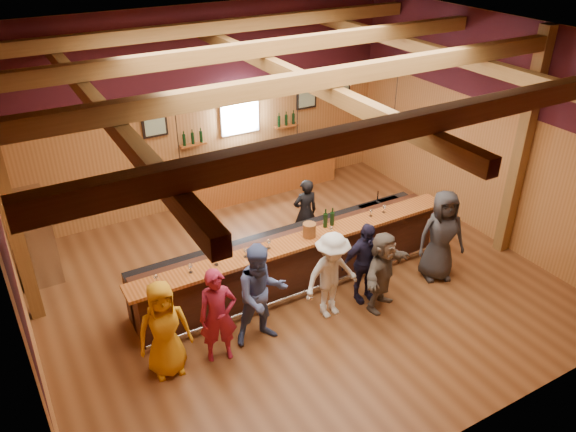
{
  "coord_description": "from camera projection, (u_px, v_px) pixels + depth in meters",
  "views": [
    {
      "loc": [
        -4.38,
        -7.36,
        6.32
      ],
      "look_at": [
        0.0,
        0.3,
        1.35
      ],
      "focal_mm": 35.0,
      "sensor_mm": 36.0,
      "label": 1
    }
  ],
  "objects": [
    {
      "name": "room",
      "position": [
        295.0,
        122.0,
        9.03
      ],
      "size": [
        9.04,
        9.0,
        4.52
      ],
      "color": "brown",
      "rests_on": "ground"
    },
    {
      "name": "glass_c",
      "position": [
        216.0,
        258.0,
        9.12
      ],
      "size": [
        0.09,
        0.09,
        0.2
      ],
      "color": "silver",
      "rests_on": "bar_counter"
    },
    {
      "name": "bottle_b",
      "position": [
        332.0,
        218.0,
        10.26
      ],
      "size": [
        0.08,
        0.08,
        0.35
      ],
      "color": "black",
      "rests_on": "bar_counter"
    },
    {
      "name": "wine_shelves",
      "position": [
        241.0,
        132.0,
        13.04
      ],
      "size": [
        3.0,
        0.18,
        0.3
      ],
      "color": "brown",
      "rests_on": "room"
    },
    {
      "name": "customer_brown",
      "position": [
        382.0,
        271.0,
        9.66
      ],
      "size": [
        1.45,
        0.99,
        1.5
      ],
      "primitive_type": "imported",
      "rotation": [
        0.0,
        0.0,
        0.43
      ],
      "color": "#60574D",
      "rests_on": "ground"
    },
    {
      "name": "customer_navy",
      "position": [
        364.0,
        262.0,
        9.84
      ],
      "size": [
        0.94,
        0.45,
        1.55
      ],
      "primitive_type": "imported",
      "rotation": [
        0.0,
        0.0,
        -0.08
      ],
      "color": "#1B1831",
      "rests_on": "ground"
    },
    {
      "name": "pendant_lights",
      "position": [
        297.0,
        152.0,
        9.23
      ],
      "size": [
        4.24,
        0.24,
        1.37
      ],
      "color": "black",
      "rests_on": "room"
    },
    {
      "name": "customer_denim",
      "position": [
        261.0,
        295.0,
        8.84
      ],
      "size": [
        0.94,
        0.77,
        1.8
      ],
      "primitive_type": "imported",
      "rotation": [
        0.0,
        0.0,
        -0.11
      ],
      "color": "#485990",
      "rests_on": "ground"
    },
    {
      "name": "customer_redvest",
      "position": [
        218.0,
        316.0,
        8.52
      ],
      "size": [
        0.67,
        0.52,
        1.62
      ],
      "primitive_type": "imported",
      "rotation": [
        0.0,
        0.0,
        -0.24
      ],
      "color": "maroon",
      "rests_on": "ground"
    },
    {
      "name": "back_bar_cabinet",
      "position": [
        261.0,
        176.0,
        13.66
      ],
      "size": [
        4.0,
        0.52,
        0.95
      ],
      "color": "brown",
      "rests_on": "ground"
    },
    {
      "name": "glass_b",
      "position": [
        190.0,
        266.0,
        8.94
      ],
      "size": [
        0.07,
        0.07,
        0.17
      ],
      "color": "silver",
      "rests_on": "bar_counter"
    },
    {
      "name": "bartender",
      "position": [
        305.0,
        212.0,
        11.51
      ],
      "size": [
        0.57,
        0.4,
        1.47
      ],
      "primitive_type": "imported",
      "rotation": [
        0.0,
        0.0,
        3.04
      ],
      "color": "black",
      "rests_on": "ground"
    },
    {
      "name": "customer_dark",
      "position": [
        441.0,
        236.0,
        10.38
      ],
      "size": [
        1.03,
        0.86,
        1.81
      ],
      "primitive_type": "imported",
      "rotation": [
        0.0,
        0.0,
        -0.37
      ],
      "color": "#2A292C",
      "rests_on": "ground"
    },
    {
      "name": "glass_h",
      "position": [
        384.0,
        207.0,
        10.68
      ],
      "size": [
        0.07,
        0.07,
        0.16
      ],
      "color": "silver",
      "rests_on": "bar_counter"
    },
    {
      "name": "bottle_a",
      "position": [
        325.0,
        220.0,
        10.19
      ],
      "size": [
        0.08,
        0.08,
        0.37
      ],
      "color": "black",
      "rests_on": "bar_counter"
    },
    {
      "name": "glass_a",
      "position": [
        156.0,
        277.0,
        8.7
      ],
      "size": [
        0.07,
        0.07,
        0.16
      ],
      "color": "silver",
      "rests_on": "bar_counter"
    },
    {
      "name": "stainless_fridge",
      "position": [
        33.0,
        238.0,
        10.31
      ],
      "size": [
        0.7,
        0.7,
        1.8
      ],
      "primitive_type": "cube",
      "color": "silver",
      "rests_on": "ground"
    },
    {
      "name": "ice_bucket",
      "position": [
        309.0,
        230.0,
        9.91
      ],
      "size": [
        0.23,
        0.23,
        0.26
      ],
      "primitive_type": "cylinder",
      "color": "brown",
      "rests_on": "bar_counter"
    },
    {
      "name": "customer_white",
      "position": [
        332.0,
        276.0,
        9.44
      ],
      "size": [
        1.08,
        0.66,
        1.62
      ],
      "primitive_type": "imported",
      "rotation": [
        0.0,
        0.0,
        0.05
      ],
      "color": "silver",
      "rests_on": "ground"
    },
    {
      "name": "bar_counter",
      "position": [
        293.0,
        258.0,
        10.42
      ],
      "size": [
        6.3,
        1.07,
        1.11
      ],
      "color": "black",
      "rests_on": "ground"
    },
    {
      "name": "window",
      "position": [
        239.0,
        114.0,
        12.88
      ],
      "size": [
        0.95,
        0.09,
        0.95
      ],
      "color": "silver",
      "rests_on": "room"
    },
    {
      "name": "framed_pictures",
      "position": [
        273.0,
        106.0,
        13.23
      ],
      "size": [
        5.35,
        0.05,
        0.45
      ],
      "color": "black",
      "rests_on": "room"
    },
    {
      "name": "customer_orange",
      "position": [
        164.0,
        329.0,
        8.26
      ],
      "size": [
        0.83,
        0.58,
        1.62
      ],
      "primitive_type": "imported",
      "rotation": [
        0.0,
        0.0,
        -0.09
      ],
      "color": "#C48212",
      "rests_on": "ground"
    },
    {
      "name": "glass_g",
      "position": [
        371.0,
        211.0,
        10.55
      ],
      "size": [
        0.07,
        0.07,
        0.16
      ],
      "color": "silver",
      "rests_on": "bar_counter"
    },
    {
      "name": "glass_d",
      "position": [
        245.0,
        251.0,
        9.33
      ],
      "size": [
        0.08,
        0.08,
        0.17
      ],
      "color": "silver",
      "rests_on": "bar_counter"
    },
    {
      "name": "glass_f",
      "position": [
        331.0,
        228.0,
        9.99
      ],
      "size": [
        0.07,
        0.07,
        0.16
      ],
      "color": "silver",
      "rests_on": "bar_counter"
    },
    {
      "name": "glass_e",
      "position": [
        269.0,
        242.0,
        9.56
      ],
      "size": [
        0.08,
        0.08,
        0.19
      ],
      "color": "silver",
      "rests_on": "bar_counter"
    }
  ]
}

